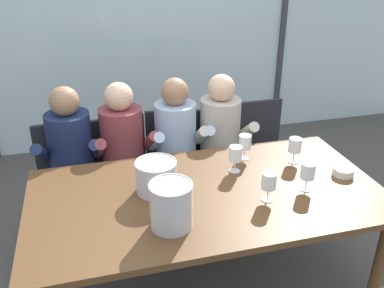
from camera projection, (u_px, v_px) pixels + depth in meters
name	position (u px, v px, depth m)	size (l,w,h in m)	color
ground	(173.00, 207.00, 3.65)	(14.00, 14.00, 0.00)	#4C4742
window_glass_panel	(140.00, 27.00, 4.36)	(7.27, 0.03, 2.60)	silver
window_mullion_right	(283.00, 21.00, 4.72)	(0.06, 0.06, 2.60)	#38383D
hillside_vineyard	(112.00, 16.00, 7.63)	(13.27, 2.40, 1.78)	#477A38
dining_table	(207.00, 202.00, 2.48)	(2.07, 1.08, 0.78)	brown
chair_near_curtain	(67.00, 172.00, 3.18)	(0.50, 0.50, 0.89)	#232328
chair_left_of_center	(123.00, 165.00, 3.27)	(0.49, 0.49, 0.89)	#232328
chair_center	(173.00, 157.00, 3.40)	(0.47, 0.47, 0.89)	#232328
chair_right_of_center	(219.00, 153.00, 3.45)	(0.49, 0.49, 0.89)	#232328
chair_near_window_right	(261.00, 145.00, 3.59)	(0.45, 0.45, 0.89)	#232328
person_navy_polo	(71.00, 158.00, 3.00)	(0.48, 0.63, 1.21)	#192347
person_maroon_top	(125.00, 152.00, 3.09)	(0.49, 0.63, 1.21)	brown
person_pale_blue_shirt	(178.00, 146.00, 3.19)	(0.48, 0.62, 1.21)	#9EB2D1
person_beige_jumper	(222.00, 141.00, 3.27)	(0.48, 0.62, 1.21)	#B7AD9E
ice_bucket_primary	(156.00, 176.00, 2.41)	(0.25, 0.25, 0.19)	#B7B7BC
ice_bucket_secondary	(171.00, 205.00, 2.10)	(0.23, 0.23, 0.25)	#B7B7BC
tasting_bowl	(343.00, 171.00, 2.61)	(0.13, 0.13, 0.05)	silver
wine_glass_by_left_taster	(235.00, 155.00, 2.62)	(0.08, 0.08, 0.17)	silver
wine_glass_near_bucket	(245.00, 143.00, 2.77)	(0.08, 0.08, 0.17)	silver
wine_glass_center_pour	(295.00, 146.00, 2.73)	(0.08, 0.08, 0.17)	silver
wine_glass_by_right_taster	(308.00, 172.00, 2.42)	(0.08, 0.08, 0.17)	silver
wine_glass_spare_empty	(269.00, 182.00, 2.32)	(0.08, 0.08, 0.17)	silver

